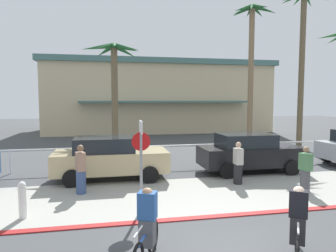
% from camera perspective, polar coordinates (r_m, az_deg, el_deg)
% --- Properties ---
extents(ground_plane, '(80.00, 80.00, 0.00)m').
position_cam_1_polar(ground_plane, '(15.85, -2.00, -6.55)').
color(ground_plane, '#424447').
extents(sidewalk_strip, '(44.00, 4.00, 0.02)m').
position_cam_1_polar(sidewalk_strip, '(10.34, 3.29, -12.71)').
color(sidewalk_strip, '#9E9E93').
rests_on(sidewalk_strip, ground).
extents(curb_paint, '(44.00, 0.24, 0.03)m').
position_cam_1_polar(curb_paint, '(8.52, 6.81, -16.59)').
color(curb_paint, maroon).
rests_on(curb_paint, ground).
extents(building_backdrop, '(22.25, 12.23, 6.97)m').
position_cam_1_polar(building_backdrop, '(33.15, -2.30, 5.47)').
color(building_backdrop, beige).
rests_on(building_backdrop, ground).
extents(rail_fence, '(26.40, 0.08, 1.04)m').
position_cam_1_polar(rail_fence, '(14.24, -1.04, -4.42)').
color(rail_fence, white).
rests_on(rail_fence, ground).
extents(stop_sign_bike_lane, '(0.52, 0.56, 2.56)m').
position_cam_1_polar(stop_sign_bike_lane, '(8.55, -5.07, -4.93)').
color(stop_sign_bike_lane, gray).
rests_on(stop_sign_bike_lane, ground).
extents(bollard_2, '(0.20, 0.20, 1.00)m').
position_cam_1_polar(bollard_2, '(9.09, -25.57, -12.32)').
color(bollard_2, white).
rests_on(bollard_2, ground).
extents(palm_tree_1, '(3.22, 3.32, 6.29)m').
position_cam_1_polar(palm_tree_1, '(17.42, -9.97, 10.52)').
color(palm_tree_1, brown).
rests_on(palm_tree_1, ground).
extents(palm_tree_2, '(3.37, 3.09, 9.45)m').
position_cam_1_polar(palm_tree_2, '(21.69, 15.41, 15.07)').
color(palm_tree_2, '#846B4C').
rests_on(palm_tree_2, ground).
extents(palm_tree_3, '(3.31, 3.16, 10.14)m').
position_cam_1_polar(palm_tree_3, '(22.38, 23.94, 15.73)').
color(palm_tree_3, brown).
rests_on(palm_tree_3, ground).
extents(car_tan_1, '(4.40, 2.02, 1.69)m').
position_cam_1_polar(car_tan_1, '(12.27, -10.83, -5.84)').
color(car_tan_1, tan).
rests_on(car_tan_1, ground).
extents(car_black_2, '(4.40, 2.02, 1.69)m').
position_cam_1_polar(car_black_2, '(13.71, 14.96, -4.80)').
color(car_black_2, black).
rests_on(car_black_2, ground).
extents(cyclist_black_0, '(1.06, 1.55, 1.50)m').
position_cam_1_polar(cyclist_black_0, '(6.69, 23.07, -16.84)').
color(cyclist_black_0, black).
rests_on(cyclist_black_0, ground).
extents(cyclist_blue_1, '(0.75, 1.70, 1.50)m').
position_cam_1_polar(cyclist_blue_1, '(6.11, -3.98, -18.58)').
color(cyclist_blue_1, black).
rests_on(cyclist_blue_1, ground).
extents(pedestrian_0, '(0.33, 0.41, 1.59)m').
position_cam_1_polar(pedestrian_0, '(11.68, 12.97, -7.13)').
color(pedestrian_0, '#232326').
rests_on(pedestrian_0, ground).
extents(pedestrian_1, '(0.39, 0.45, 1.56)m').
position_cam_1_polar(pedestrian_1, '(11.52, 24.30, -7.70)').
color(pedestrian_1, '#4C4C51').
rests_on(pedestrian_1, ground).
extents(pedestrian_2, '(0.40, 0.46, 1.66)m').
position_cam_1_polar(pedestrian_2, '(10.63, -15.99, -8.19)').
color(pedestrian_2, '#384C7A').
rests_on(pedestrian_2, ground).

